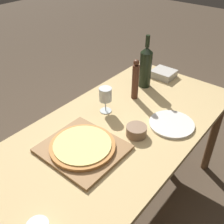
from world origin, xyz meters
TOP-DOWN VIEW (x-y plane):
  - ground_plane at (0.00, 0.00)m, footprint 12.00×12.00m
  - dining_table at (0.00, 0.00)m, footprint 0.80×1.71m
  - cutting_board at (-0.02, -0.22)m, footprint 0.39×0.35m
  - pizza at (-0.02, -0.22)m, footprint 0.33×0.33m
  - wine_bottle at (-0.15, 0.53)m, footprint 0.08×0.08m
  - pepper_mill at (-0.11, 0.36)m, footprint 0.04×0.04m
  - wine_glass at (-0.16, 0.12)m, footprint 0.08×0.08m
  - small_bowl at (0.12, 0.05)m, footprint 0.11×0.11m
  - dinner_plate at (0.22, 0.25)m, footprint 0.26×0.26m
  - food_container at (-0.11, 0.73)m, footprint 0.16×0.15m

SIDE VIEW (x-z plane):
  - ground_plane at x=0.00m, z-range 0.00..0.00m
  - dining_table at x=0.00m, z-range 0.28..1.01m
  - dinner_plate at x=0.22m, z-range 0.73..0.74m
  - cutting_board at x=-0.02m, z-range 0.73..0.75m
  - food_container at x=-0.11m, z-range 0.73..0.78m
  - small_bowl at x=0.12m, z-range 0.73..0.78m
  - pizza at x=-0.02m, z-range 0.74..0.77m
  - wine_glass at x=-0.16m, z-range 0.76..0.92m
  - pepper_mill at x=-0.11m, z-range 0.72..0.99m
  - wine_bottle at x=-0.15m, z-range 0.69..1.06m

